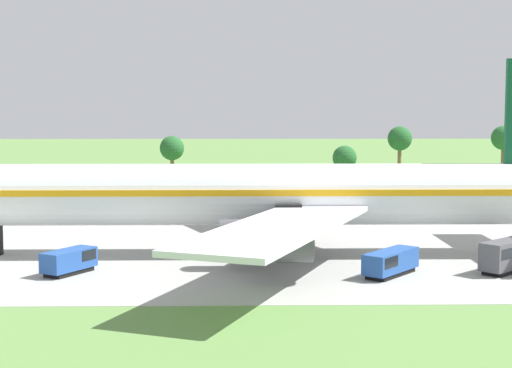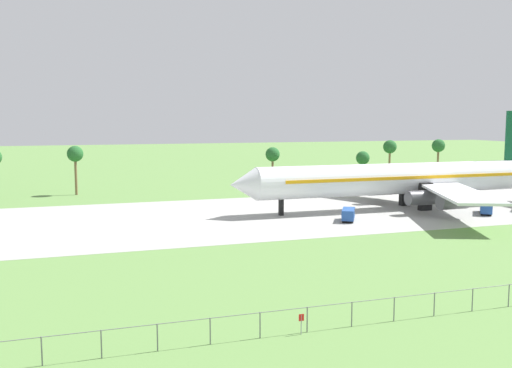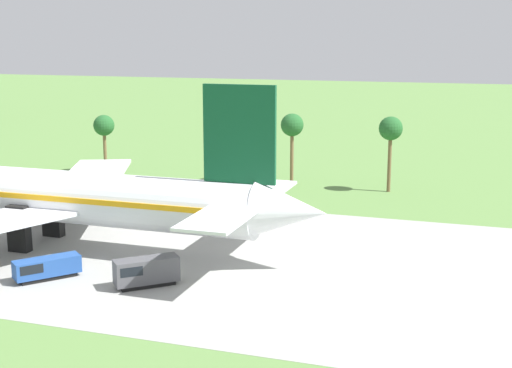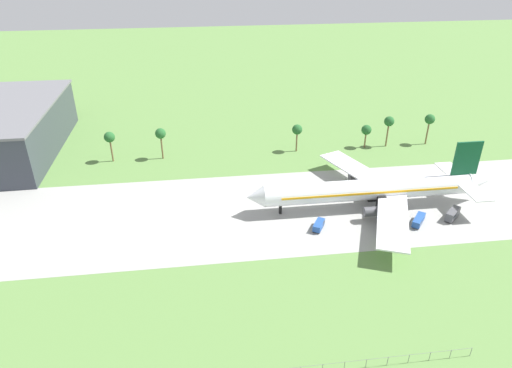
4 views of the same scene
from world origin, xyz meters
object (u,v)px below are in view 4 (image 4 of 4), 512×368
fuel_truck (418,221)px  catering_van (319,225)px  terminal_building (2,130)px  baggage_tug (452,214)px  jet_airliner (374,189)px

fuel_truck → catering_van: 26.97m
fuel_truck → terminal_building: bearing=153.1°
baggage_tug → catering_van: 37.20m
terminal_building → fuel_truck: bearing=-26.9°
baggage_tug → terminal_building: bearing=155.3°
terminal_building → catering_van: bearing=-32.3°
jet_airliner → baggage_tug: 21.95m
catering_van → fuel_truck: bearing=-3.2°
fuel_truck → catering_van: bearing=176.8°
baggage_tug → catering_van: (-37.20, 0.25, -0.35)m
jet_airliner → catering_van: size_ratio=13.24×
baggage_tug → jet_airliner: bearing=155.3°
jet_airliner → baggage_tug: bearing=-24.7°
baggage_tug → terminal_building: (-135.33, 62.18, 7.13)m
fuel_truck → terminal_building: 140.43m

